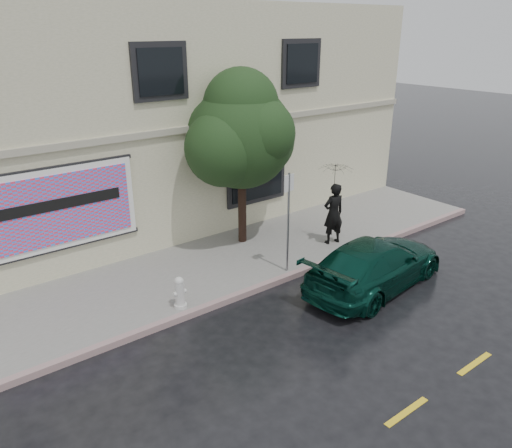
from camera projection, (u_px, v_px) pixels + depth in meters
ground at (278, 324)px, 11.33m from camera, size 90.00×90.00×0.00m
sidewalk at (202, 270)px, 13.69m from camera, size 20.00×3.50×0.15m
curb at (240, 295)px, 12.40m from camera, size 20.00×0.18×0.16m
road_marking at (407, 412)px, 8.75m from camera, size 19.00×0.12×0.01m
building at (107, 116)px, 16.66m from camera, size 20.00×8.12×7.00m
billboard at (54, 210)px, 12.37m from camera, size 4.30×0.16×2.20m
car at (375, 264)px, 12.75m from camera, size 4.66×2.50×1.30m
pedestrian at (333, 214)px, 14.90m from camera, size 0.76×0.57×1.88m
umbrella at (336, 170)px, 14.41m from camera, size 1.38×1.38×0.79m
street_tree at (241, 137)px, 14.19m from camera, size 2.98×2.98×4.72m
fire_hydrant at (180, 293)px, 11.60m from camera, size 0.32×0.30×0.79m
sign_pole at (288, 214)px, 12.90m from camera, size 0.34×0.06×2.73m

